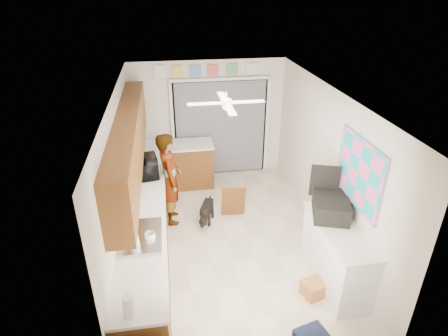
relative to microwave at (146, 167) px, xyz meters
name	(u,v)px	position (x,y,z in m)	size (l,w,h in m)	color
floor	(228,239)	(1.28, -0.76, -1.10)	(5.00, 5.00, 0.00)	beige
ceiling	(228,94)	(1.28, -0.76, 1.40)	(5.00, 5.00, 0.00)	white
wall_back	(209,120)	(1.28, 1.74, 0.15)	(3.20, 3.20, 0.00)	silver
wall_front	(271,295)	(1.28, -3.26, 0.15)	(3.20, 3.20, 0.00)	silver
wall_left	(122,182)	(-0.32, -0.76, 0.15)	(5.00, 5.00, 0.00)	silver
wall_right	(326,167)	(2.88, -0.76, 0.15)	(5.00, 5.00, 0.00)	silver
left_base_cabinets	(147,224)	(-0.02, -0.76, -0.65)	(0.60, 4.80, 0.90)	brown
left_countertop	(145,199)	(-0.01, -0.76, -0.18)	(0.62, 4.80, 0.04)	white
upper_cabinets	(129,142)	(-0.16, -0.56, 0.70)	(0.32, 4.00, 0.80)	brown
sink_basin	(143,237)	(-0.01, -1.76, -0.14)	(0.50, 0.76, 0.06)	silver
faucet	(127,232)	(-0.20, -1.76, -0.05)	(0.03, 0.03, 0.22)	silver
peninsula_base	(188,165)	(0.78, 1.24, -0.65)	(1.00, 0.60, 0.90)	brown
peninsula_top	(187,145)	(0.78, 1.24, -0.18)	(1.04, 0.64, 0.04)	white
back_opening_recess	(220,128)	(1.53, 1.71, -0.05)	(2.00, 0.06, 2.10)	black
curtain_panel	(221,129)	(1.53, 1.67, -0.05)	(1.90, 0.03, 2.05)	gray
door_trim_left	(173,132)	(0.51, 1.68, -0.05)	(0.06, 0.04, 2.10)	white
door_trim_right	(267,126)	(2.55, 1.68, -0.05)	(0.06, 0.04, 2.10)	white
door_trim_head	(220,79)	(1.53, 1.68, 1.02)	(2.10, 0.04, 0.06)	white
header_frame_0	(178,71)	(0.68, 1.71, 1.20)	(0.22, 0.02, 0.22)	#E7C64D
header_frame_1	(195,71)	(1.03, 1.71, 1.20)	(0.22, 0.02, 0.22)	#5188DA
header_frame_2	(213,70)	(1.38, 1.71, 1.20)	(0.22, 0.02, 0.22)	#DB6352
header_frame_3	(232,69)	(1.78, 1.71, 1.20)	(0.22, 0.02, 0.22)	#61AA6F
header_frame_4	(252,69)	(2.18, 1.71, 1.20)	(0.22, 0.02, 0.22)	silver
route66_sign	(160,72)	(0.33, 1.71, 1.20)	(0.22, 0.02, 0.26)	silver
right_counter_base	(336,256)	(2.63, -1.96, -0.65)	(0.50, 1.40, 0.90)	white
right_counter_top	(340,229)	(2.62, -1.96, -0.18)	(0.54, 1.44, 0.04)	white
abstract_painting	(359,173)	(2.86, -1.76, 0.55)	(0.03, 1.15, 0.95)	#FF5DAF
ceiling_fan	(226,103)	(1.28, -0.56, 1.22)	(1.14, 1.14, 0.24)	white
microwave	(146,167)	(0.00, 0.00, 0.00)	(0.56, 0.38, 0.31)	black
soap_bottle	(135,237)	(-0.09, -1.93, -0.01)	(0.11, 0.11, 0.29)	silver
cup	(150,236)	(0.09, -1.81, -0.10)	(0.14, 0.14, 0.11)	white
paper_towel_roll	(128,306)	(-0.09, -3.01, -0.03)	(0.11, 0.11, 0.24)	white
suitcase	(331,207)	(2.60, -1.63, -0.02)	(0.48, 0.63, 0.27)	black
suitcase_rim	(330,213)	(2.60, -1.63, -0.13)	(0.44, 0.58, 0.02)	yellow
suitcase_lid	(325,181)	(2.60, -1.34, 0.23)	(0.42, 0.03, 0.50)	black
cardboard_box	(315,288)	(2.28, -2.17, -0.98)	(0.35, 0.27, 0.22)	#A86734
cabinet_door_panel	(233,201)	(1.49, -0.10, -0.77)	(0.43, 0.03, 0.64)	brown
man	(170,179)	(0.38, -0.03, -0.25)	(0.61, 0.40, 1.69)	white
dog	(207,211)	(1.00, -0.19, -0.88)	(0.23, 0.54, 0.43)	black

